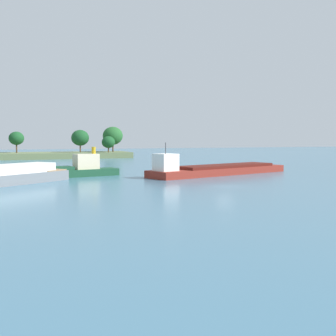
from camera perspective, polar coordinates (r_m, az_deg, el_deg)
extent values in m
plane|color=teal|center=(59.32, 7.48, -2.41)|extent=(400.00, 400.00, 0.00)
cube|color=#66754C|center=(142.96, -16.13, 1.59)|extent=(54.89, 16.41, 1.84)
cylinder|color=#513823|center=(142.61, -19.30, 2.43)|extent=(0.44, 0.44, 2.69)
ellipsoid|color=#194C23|center=(142.57, -19.33, 3.71)|extent=(4.62, 4.62, 4.16)
cylinder|color=#513823|center=(143.26, -11.47, 2.53)|extent=(0.44, 0.44, 2.41)
ellipsoid|color=#194C23|center=(143.22, -11.49, 3.92)|extent=(5.68, 5.68, 5.11)
cylinder|color=#513823|center=(142.21, -7.85, 2.39)|extent=(0.44, 0.44, 1.56)
ellipsoid|color=#194C23|center=(142.16, -7.86, 3.40)|extent=(4.30, 4.30, 3.87)
cylinder|color=#513823|center=(146.01, -7.27, 2.66)|extent=(0.44, 0.44, 2.69)
ellipsoid|color=#235B28|center=(145.97, -7.28, 4.23)|extent=(6.66, 6.66, 5.99)
cube|color=maroon|center=(78.43, 6.88, -0.39)|extent=(29.83, 14.47, 1.22)
cube|color=#4F1812|center=(79.44, 7.64, 0.28)|extent=(21.14, 10.95, 0.50)
cube|color=white|center=(69.90, -0.32, 0.75)|extent=(4.01, 3.99, 2.80)
cylinder|color=#333338|center=(69.81, -0.32, 2.64)|extent=(0.12, 0.12, 1.80)
cube|color=maroon|center=(89.21, 13.33, 0.10)|extent=(2.17, 4.38, 1.10)
cube|color=#19472D|center=(75.70, -10.91, -0.60)|extent=(12.02, 6.21, 1.21)
cube|color=#19472D|center=(74.14, -13.77, -0.04)|extent=(3.89, 3.95, 0.60)
cube|color=beige|center=(75.69, -10.72, 0.85)|extent=(4.46, 3.24, 2.60)
cylinder|color=gold|center=(76.19, -9.76, 2.31)|extent=(0.70, 0.70, 1.20)
cylinder|color=black|center=(73.58, -15.09, -0.70)|extent=(0.45, 0.75, 0.70)
cube|color=slate|center=(64.55, -21.18, -1.46)|extent=(20.03, 16.79, 1.50)
cube|color=white|center=(64.43, -21.21, -0.22)|extent=(15.82, 13.36, 1.30)
cube|color=#937551|center=(69.99, -15.55, -0.24)|extent=(5.65, 5.72, 0.16)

